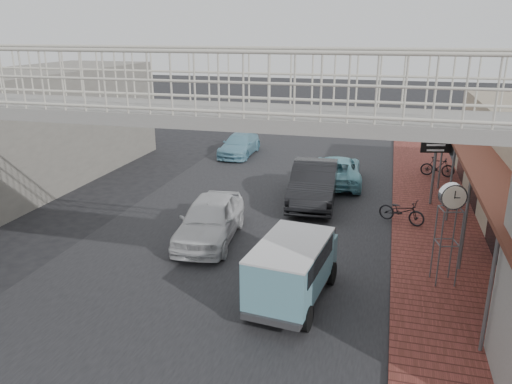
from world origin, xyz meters
The scene contains 14 objects.
ground centered at (0.00, 0.00, 0.00)m, with size 120.00×120.00×0.00m, color black.
road_strip centered at (0.00, 0.00, 0.01)m, with size 10.00×60.00×0.01m, color black.
sidewalk centered at (6.50, 3.00, 0.05)m, with size 3.00×40.00×0.10m, color brown.
footbridge centered at (0.00, -4.00, 3.18)m, with size 16.40×2.40×6.34m.
building_far_left centered at (-11.00, 6.00, 2.50)m, with size 5.00×14.00×5.00m, color gray.
white_hatchback centered at (-0.86, 1.33, 0.73)m, with size 1.73×4.31×1.47m, color silver.
dark_sedan centered at (1.89, 6.03, 0.82)m, with size 1.73×4.96×1.63m, color black.
angkot_curb centered at (2.50, 8.93, 0.63)m, with size 2.08×4.51×1.25m, color #7AC5D3.
angkot_far centered at (-3.35, 12.97, 0.59)m, with size 1.64×4.04×1.17m, color #6FAAC1.
angkot_van centered at (2.55, -1.86, 1.08)m, with size 1.95×3.63×1.71m.
motorcycle_near centered at (5.30, 4.33, 0.54)m, with size 0.59×1.68×0.88m, color black.
motorcycle_far centered at (6.99, 10.97, 0.56)m, with size 0.43×1.54×0.92m, color black.
street_clock centered at (6.36, 0.04, 2.45)m, with size 0.73×0.65×2.83m.
arrow_sign centered at (7.20, 6.90, 2.62)m, with size 1.88×1.24×3.12m.
Camera 1 is at (4.60, -13.12, 6.68)m, focal length 35.00 mm.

